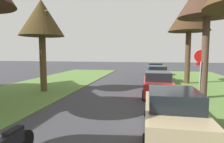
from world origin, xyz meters
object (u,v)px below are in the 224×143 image
(street_tree_left_mid_b, at_px, (41,19))
(street_tree_right_far, at_px, (189,16))
(parked_sedan_black, at_px, (157,74))
(parked_sedan_navy, at_px, (155,69))
(parked_sedan_red, at_px, (157,84))
(parked_sedan_tan, at_px, (172,113))
(stop_sign_far, at_px, (200,63))

(street_tree_left_mid_b, bearing_deg, street_tree_right_far, 27.76)
(street_tree_right_far, distance_m, parked_sedan_black, 6.04)
(street_tree_right_far, relative_size, parked_sedan_navy, 1.73)
(street_tree_left_mid_b, height_order, parked_sedan_red, street_tree_left_mid_b)
(street_tree_left_mid_b, xyz_separation_m, parked_sedan_tan, (8.32, -5.77, -4.45))
(street_tree_right_far, xyz_separation_m, parked_sedan_red, (-2.87, -5.25, -5.39))
(stop_sign_far, distance_m, parked_sedan_black, 7.06)
(stop_sign_far, distance_m, parked_sedan_navy, 12.62)
(street_tree_right_far, xyz_separation_m, street_tree_left_mid_b, (-10.96, -5.77, -0.94))
(street_tree_right_far, bearing_deg, parked_sedan_black, 165.10)
(street_tree_left_mid_b, relative_size, parked_sedan_tan, 1.47)
(parked_sedan_red, xyz_separation_m, parked_sedan_black, (0.23, 5.96, 0.00))
(stop_sign_far, bearing_deg, parked_sedan_navy, 100.42)
(stop_sign_far, bearing_deg, street_tree_left_mid_b, 179.74)
(parked_sedan_black, bearing_deg, street_tree_left_mid_b, -142.14)
(street_tree_right_far, relative_size, street_tree_left_mid_b, 1.17)
(parked_sedan_tan, bearing_deg, parked_sedan_red, 92.03)
(street_tree_right_far, distance_m, parked_sedan_red, 8.05)
(street_tree_right_far, bearing_deg, parked_sedan_red, -118.61)
(street_tree_left_mid_b, relative_size, parked_sedan_black, 1.47)
(parked_sedan_tan, distance_m, parked_sedan_black, 12.24)
(stop_sign_far, xyz_separation_m, street_tree_left_mid_b, (-10.60, 0.05, 2.98))
(stop_sign_far, xyz_separation_m, parked_sedan_red, (-2.50, 0.57, -1.47))
(parked_sedan_black, bearing_deg, street_tree_right_far, -14.90)
(parked_sedan_navy, bearing_deg, street_tree_right_far, -67.96)
(street_tree_left_mid_b, bearing_deg, stop_sign_far, -0.26)
(stop_sign_far, distance_m, street_tree_right_far, 7.03)
(stop_sign_far, relative_size, street_tree_left_mid_b, 0.46)
(stop_sign_far, xyz_separation_m, parked_sedan_navy, (-2.27, 12.33, -1.47))
(parked_sedan_tan, bearing_deg, parked_sedan_black, 89.97)
(parked_sedan_red, bearing_deg, parked_sedan_tan, -87.97)
(stop_sign_far, distance_m, parked_sedan_red, 2.96)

